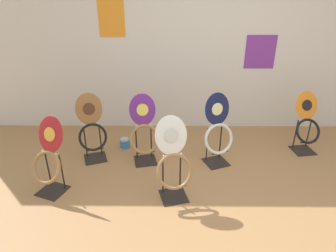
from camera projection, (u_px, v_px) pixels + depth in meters
name	position (u px, v px, depth m)	size (l,w,h in m)	color
ground_plane	(228.00, 221.00, 2.96)	(14.00, 14.00, 0.00)	#A37547
wall_back	(210.00, 44.00, 4.32)	(8.00, 0.07, 2.60)	silver
toilet_seat_display_white_plain	(173.00, 161.00, 3.13)	(0.43, 0.41, 0.90)	black
toilet_seat_display_orange_sun	(307.00, 125.00, 4.03)	(0.38, 0.39, 0.82)	black
toilet_seat_display_woodgrain	(92.00, 129.00, 3.82)	(0.41, 0.37, 0.88)	black
toilet_seat_display_purple_note	(144.00, 131.00, 3.77)	(0.42, 0.36, 0.89)	black
toilet_seat_display_navy_moon	(218.00, 131.00, 3.71)	(0.43, 0.36, 0.93)	black
toilet_seat_display_crimson_swirl	(49.00, 158.00, 3.22)	(0.45, 0.44, 0.86)	black
paint_can	(125.00, 142.00, 4.23)	(0.14, 0.14, 0.13)	teal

